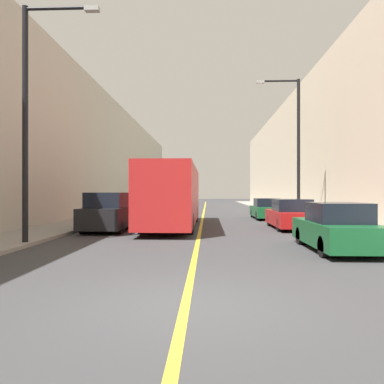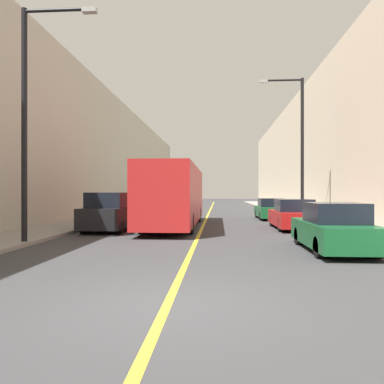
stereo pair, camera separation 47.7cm
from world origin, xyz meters
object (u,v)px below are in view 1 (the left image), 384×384
object	(u,v)px
parked_suv_left	(109,213)
car_right_near	(336,229)
car_right_mid	(291,215)
car_right_far	(266,210)
street_lamp_left	(31,108)
street_lamp_right	(295,141)
bus	(173,195)

from	to	relation	value
parked_suv_left	car_right_near	distance (m)	10.60
car_right_mid	car_right_far	size ratio (longest dim) A/B	0.98
car_right_near	street_lamp_left	size ratio (longest dim) A/B	0.53
car_right_mid	street_lamp_right	world-z (taller)	street_lamp_right
car_right_mid	car_right_near	bearing A→B (deg)	-91.04
car_right_mid	bus	bearing A→B (deg)	172.58
parked_suv_left	bus	bearing A→B (deg)	37.19
car_right_far	street_lamp_left	distance (m)	17.51
car_right_far	car_right_near	bearing A→B (deg)	-89.91
bus	car_right_near	xyz separation A→B (m)	(5.99, -7.94, -1.02)
car_right_near	street_lamp_right	bearing A→B (deg)	83.46
parked_suv_left	car_right_near	xyz separation A→B (m)	(8.91, -5.73, -0.17)
car_right_near	car_right_mid	distance (m)	7.15
car_right_near	street_lamp_left	xyz separation A→B (m)	(-10.29, 0.62, 4.12)
bus	car_right_mid	distance (m)	6.26
parked_suv_left	car_right_far	size ratio (longest dim) A/B	0.96
car_right_far	street_lamp_right	distance (m)	5.47
car_right_mid	street_lamp_left	distance (m)	12.97
car_right_near	street_lamp_left	distance (m)	11.10
bus	street_lamp_left	world-z (taller)	street_lamp_left
parked_suv_left	street_lamp_left	xyz separation A→B (m)	(-1.38, -5.11, 3.96)
bus	car_right_near	distance (m)	10.00
parked_suv_left	car_right_mid	world-z (taller)	parked_suv_left
street_lamp_right	street_lamp_left	bearing A→B (deg)	-137.46
car_right_far	car_right_mid	bearing A→B (deg)	-88.77
street_lamp_right	car_right_mid	bearing A→B (deg)	-105.81
street_lamp_left	street_lamp_right	distance (m)	15.71
car_right_far	parked_suv_left	bearing A→B (deg)	-136.42
parked_suv_left	car_right_far	world-z (taller)	parked_suv_left
bus	street_lamp_right	xyz separation A→B (m)	(7.28, 3.30, 3.36)
bus	parked_suv_left	xyz separation A→B (m)	(-2.91, -2.21, -0.85)
bus	street_lamp_right	distance (m)	8.68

